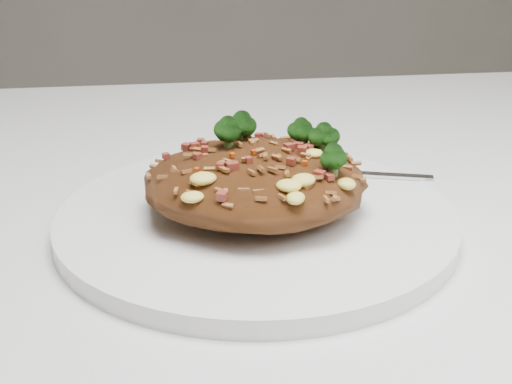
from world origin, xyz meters
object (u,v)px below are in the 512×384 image
dining_table (158,304)px  plate (256,219)px  fried_rice (257,172)px  fork (344,173)px

dining_table → plate: bearing=-33.5°
plate → fried_rice: (0.00, 0.00, 0.04)m
plate → fried_rice: size_ratio=1.82×
plate → fork: fork is taller
plate → fried_rice: fried_rice is taller
dining_table → plate: (0.08, -0.05, 0.10)m
fried_rice → dining_table: bearing=147.0°
plate → fork: bearing=36.9°
fork → dining_table: bearing=-159.5°
dining_table → plate: 0.13m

